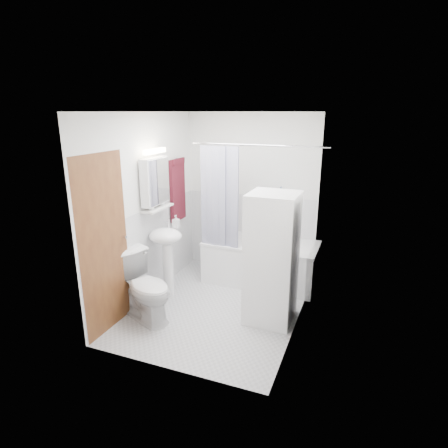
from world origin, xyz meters
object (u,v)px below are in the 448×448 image
(bathtub, at_px, (261,260))
(sink, at_px, (166,247))
(toilet, at_px, (145,287))
(washer_dryer, at_px, (271,259))

(bathtub, bearing_deg, sink, -139.97)
(sink, distance_m, toilet, 0.67)
(bathtub, xyz_separation_m, toilet, (-1.01, -1.48, 0.06))
(washer_dryer, bearing_deg, bathtub, 112.35)
(sink, distance_m, washer_dryer, 1.43)
(toilet, bearing_deg, sink, 27.32)
(sink, relative_size, washer_dryer, 0.67)
(bathtub, bearing_deg, toilet, -124.39)
(bathtub, height_order, toilet, toilet)
(sink, relative_size, toilet, 1.27)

